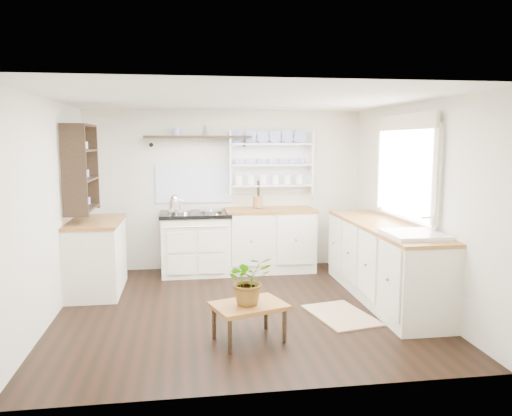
{
  "coord_description": "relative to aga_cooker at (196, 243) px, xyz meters",
  "views": [
    {
      "loc": [
        -0.62,
        -5.36,
        1.87
      ],
      "look_at": [
        0.2,
        0.25,
        1.1
      ],
      "focal_mm": 35.0,
      "sensor_mm": 36.0,
      "label": 1
    }
  ],
  "objects": [
    {
      "name": "wall_left",
      "position": [
        -1.54,
        -1.57,
        0.7
      ],
      "size": [
        0.02,
        3.8,
        2.3
      ],
      "primitive_type": "cube",
      "color": "beige",
      "rests_on": "ground"
    },
    {
      "name": "window",
      "position": [
        2.41,
        -1.42,
        1.12
      ],
      "size": [
        0.08,
        1.55,
        1.22
      ],
      "color": "white",
      "rests_on": "wall_right"
    },
    {
      "name": "floor_rug",
      "position": [
        1.49,
        -1.97,
        -0.44
      ],
      "size": [
        0.71,
        0.95,
        0.02
      ],
      "primitive_type": "cube",
      "rotation": [
        0.0,
        0.0,
        0.21
      ],
      "color": "#83664C",
      "rests_on": "floor"
    },
    {
      "name": "left_cabinets",
      "position": [
        -1.24,
        -0.67,
        0.02
      ],
      "size": [
        0.62,
        1.13,
        0.9
      ],
      "color": "white",
      "rests_on": "floor"
    },
    {
      "name": "wall_right",
      "position": [
        2.46,
        -1.57,
        0.7
      ],
      "size": [
        0.02,
        3.8,
        2.3
      ],
      "primitive_type": "cube",
      "color": "beige",
      "rests_on": "ground"
    },
    {
      "name": "wall_back",
      "position": [
        0.46,
        0.33,
        0.7
      ],
      "size": [
        4.0,
        0.02,
        2.3
      ],
      "primitive_type": "cube",
      "color": "beige",
      "rests_on": "ground"
    },
    {
      "name": "floor",
      "position": [
        0.46,
        -1.57,
        -0.45
      ],
      "size": [
        4.0,
        3.8,
        0.01
      ],
      "primitive_type": "cube",
      "color": "black",
      "rests_on": "ground"
    },
    {
      "name": "left_shelving",
      "position": [
        -1.38,
        -0.67,
        1.1
      ],
      "size": [
        0.28,
        0.8,
        1.05
      ],
      "primitive_type": "cube",
      "color": "black",
      "rests_on": "wall_left"
    },
    {
      "name": "right_cabinets",
      "position": [
        2.16,
        -1.47,
        0.01
      ],
      "size": [
        0.62,
        2.43,
        0.9
      ],
      "color": "white",
      "rests_on": "floor"
    },
    {
      "name": "kettle",
      "position": [
        -0.28,
        -0.12,
        0.59
      ],
      "size": [
        0.17,
        0.17,
        0.2
      ],
      "primitive_type": null,
      "color": "silver",
      "rests_on": "aga_cooker"
    },
    {
      "name": "back_cabinets",
      "position": [
        1.06,
        0.03,
        0.02
      ],
      "size": [
        1.27,
        0.63,
        0.9
      ],
      "color": "white",
      "rests_on": "floor"
    },
    {
      "name": "center_table",
      "position": [
        0.43,
        -2.48,
        -0.13
      ],
      "size": [
        0.77,
        0.65,
        0.36
      ],
      "rotation": [
        0.0,
        0.0,
        0.32
      ],
      "color": "brown",
      "rests_on": "floor"
    },
    {
      "name": "potted_plant",
      "position": [
        0.43,
        -2.48,
        0.14
      ],
      "size": [
        0.49,
        0.45,
        0.46
      ],
      "primitive_type": "imported",
      "rotation": [
        0.0,
        0.0,
        0.24
      ],
      "color": "#3F7233",
      "rests_on": "center_table"
    },
    {
      "name": "ceiling",
      "position": [
        0.46,
        -1.57,
        1.85
      ],
      "size": [
        4.0,
        3.8,
        0.01
      ],
      "primitive_type": "cube",
      "color": "white",
      "rests_on": "wall_back"
    },
    {
      "name": "aga_cooker",
      "position": [
        0.0,
        0.0,
        0.0
      ],
      "size": [
        0.98,
        0.68,
        0.9
      ],
      "color": "white",
      "rests_on": "floor"
    },
    {
      "name": "high_shelf",
      "position": [
        0.06,
        0.21,
        1.46
      ],
      "size": [
        1.5,
        0.29,
        0.16
      ],
      "color": "black",
      "rests_on": "wall_back"
    },
    {
      "name": "plate_rack",
      "position": [
        1.11,
        0.29,
        1.11
      ],
      "size": [
        1.2,
        0.22,
        0.9
      ],
      "color": "white",
      "rests_on": "wall_back"
    },
    {
      "name": "belfast_sink",
      "position": [
        2.16,
        -2.22,
        0.36
      ],
      "size": [
        0.55,
        0.6,
        0.45
      ],
      "color": "white",
      "rests_on": "right_cabinets"
    },
    {
      "name": "utensil_crock",
      "position": [
        0.9,
        0.11,
        0.55
      ],
      "size": [
        0.14,
        0.14,
        0.16
      ],
      "primitive_type": "cylinder",
      "color": "brown",
      "rests_on": "back_cabinets"
    }
  ]
}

